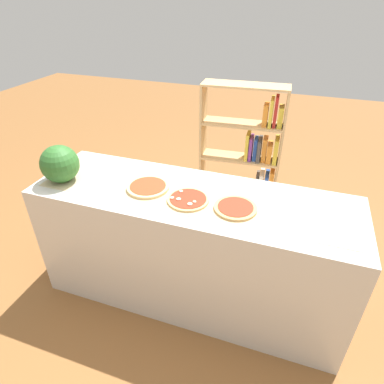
# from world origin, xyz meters

# --- Properties ---
(ground_plane) EXTENTS (12.00, 12.00, 0.00)m
(ground_plane) POSITION_xyz_m (0.00, 0.00, 0.00)
(ground_plane) COLOR brown
(counter) EXTENTS (2.12, 0.67, 0.91)m
(counter) POSITION_xyz_m (0.00, 0.00, 0.45)
(counter) COLOR beige
(counter) RESTS_ON ground_plane
(parchment_paper) EXTENTS (2.01, 0.46, 0.00)m
(parchment_paper) POSITION_xyz_m (0.00, 0.00, 0.91)
(parchment_paper) COLOR tan
(parchment_paper) RESTS_ON counter
(pizza_plain_0) EXTENTS (0.28, 0.28, 0.02)m
(pizza_plain_0) POSITION_xyz_m (-0.30, -0.03, 0.92)
(pizza_plain_0) COLOR #E5C17F
(pizza_plain_0) RESTS_ON parchment_paper
(pizza_mushroom_1) EXTENTS (0.26, 0.26, 0.02)m
(pizza_mushroom_1) POSITION_xyz_m (-0.00, -0.08, 0.92)
(pizza_mushroom_1) COLOR #DBB26B
(pizza_mushroom_1) RESTS_ON parchment_paper
(pizza_plain_2) EXTENTS (0.26, 0.26, 0.02)m
(pizza_plain_2) POSITION_xyz_m (0.30, -0.07, 0.92)
(pizza_plain_2) COLOR tan
(pizza_plain_2) RESTS_ON parchment_paper
(watermelon) EXTENTS (0.25, 0.25, 0.25)m
(watermelon) POSITION_xyz_m (-0.89, -0.12, 1.03)
(watermelon) COLOR #2D6628
(watermelon) RESTS_ON counter
(bookshelf) EXTENTS (0.75, 0.27, 1.35)m
(bookshelf) POSITION_xyz_m (0.20, 1.09, 0.68)
(bookshelf) COLOR tan
(bookshelf) RESTS_ON ground_plane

